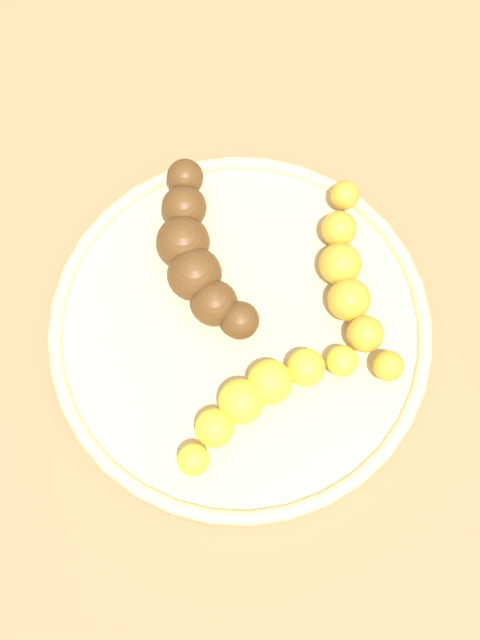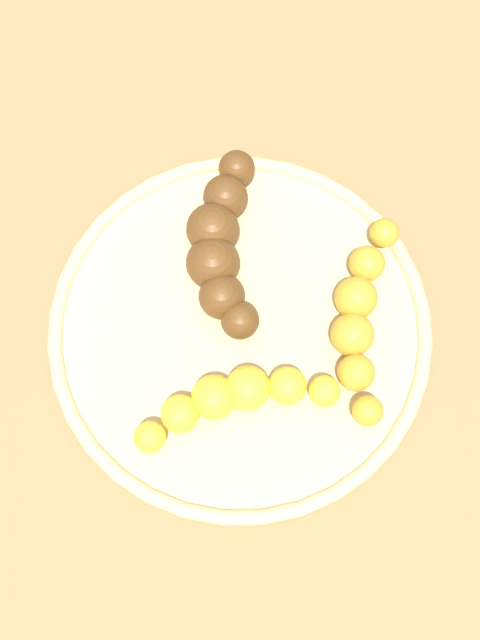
{
  "view_description": "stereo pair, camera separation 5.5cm",
  "coord_description": "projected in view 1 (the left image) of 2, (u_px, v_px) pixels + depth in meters",
  "views": [
    {
      "loc": [
        0.07,
        0.15,
        0.56
      ],
      "look_at": [
        0.0,
        0.0,
        0.04
      ],
      "focal_mm": 48.22,
      "sensor_mm": 36.0,
      "label": 1
    },
    {
      "loc": [
        0.02,
        0.17,
        0.56
      ],
      "look_at": [
        0.0,
        0.0,
        0.04
      ],
      "focal_mm": 48.22,
      "sensor_mm": 36.0,
      "label": 2
    }
  ],
  "objects": [
    {
      "name": "fruit_bowl",
      "position": [
        240.0,
        332.0,
        0.58
      ],
      "size": [
        0.26,
        0.26,
        0.02
      ],
      "color": "#D1B784",
      "rests_on": "ground_plane"
    },
    {
      "name": "ground_plane",
      "position": [
        240.0,
        337.0,
        0.59
      ],
      "size": [
        2.4,
        2.4,
        0.0
      ],
      "primitive_type": "plane",
      "color": "#936D47"
    },
    {
      "name": "banana_overripe",
      "position": [
        196.0,
        256.0,
        0.57
      ],
      "size": [
        0.05,
        0.14,
        0.04
      ],
      "rotation": [
        0.0,
        0.0,
        6.19
      ],
      "color": "#593819",
      "rests_on": "fruit_bowl"
    },
    {
      "name": "banana_yellow",
      "position": [
        260.0,
        396.0,
        0.54
      ],
      "size": [
        0.13,
        0.05,
        0.03
      ],
      "rotation": [
        0.0,
        0.0,
        4.86
      ],
      "color": "yellow",
      "rests_on": "fruit_bowl"
    },
    {
      "name": "banana_spotted",
      "position": [
        351.0,
        281.0,
        0.57
      ],
      "size": [
        0.06,
        0.14,
        0.03
      ],
      "rotation": [
        0.0,
        0.0,
        6.03
      ],
      "color": "gold",
      "rests_on": "fruit_bowl"
    }
  ]
}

